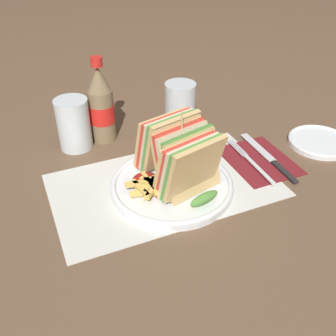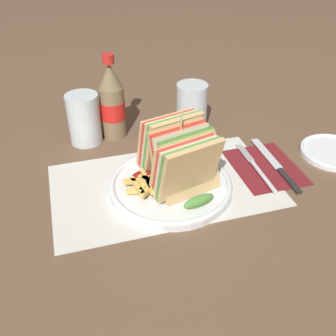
# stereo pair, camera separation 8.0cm
# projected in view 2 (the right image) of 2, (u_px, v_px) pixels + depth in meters

# --- Properties ---
(ground_plane) EXTENTS (4.00, 4.00, 0.00)m
(ground_plane) POSITION_uv_depth(u_px,v_px,m) (189.00, 195.00, 0.79)
(ground_plane) COLOR brown
(placemat) EXTENTS (0.46, 0.27, 0.00)m
(placemat) POSITION_uv_depth(u_px,v_px,m) (164.00, 185.00, 0.82)
(placemat) COLOR silver
(placemat) RESTS_ON ground_plane
(plate_main) EXTENTS (0.25, 0.25, 0.02)m
(plate_main) POSITION_uv_depth(u_px,v_px,m) (171.00, 185.00, 0.80)
(plate_main) COLOR white
(plate_main) RESTS_ON ground_plane
(club_sandwich) EXTENTS (0.14, 0.22, 0.16)m
(club_sandwich) POSITION_uv_depth(u_px,v_px,m) (179.00, 156.00, 0.77)
(club_sandwich) COLOR tan
(club_sandwich) RESTS_ON plate_main
(fries_pile) EXTENTS (0.11, 0.08, 0.02)m
(fries_pile) POSITION_uv_depth(u_px,v_px,m) (148.00, 185.00, 0.77)
(fries_pile) COLOR #E0B756
(fries_pile) RESTS_ON plate_main
(ketchup_blob) EXTENTS (0.05, 0.04, 0.02)m
(ketchup_blob) POSITION_uv_depth(u_px,v_px,m) (144.00, 177.00, 0.79)
(ketchup_blob) COLOR maroon
(ketchup_blob) RESTS_ON plate_main
(napkin) EXTENTS (0.14, 0.17, 0.00)m
(napkin) POSITION_uv_depth(u_px,v_px,m) (265.00, 167.00, 0.87)
(napkin) COLOR maroon
(napkin) RESTS_ON ground_plane
(fork) EXTENTS (0.02, 0.19, 0.01)m
(fork) POSITION_uv_depth(u_px,v_px,m) (259.00, 171.00, 0.85)
(fork) COLOR silver
(fork) RESTS_ON napkin
(knife) EXTENTS (0.02, 0.21, 0.00)m
(knife) POSITION_uv_depth(u_px,v_px,m) (275.00, 164.00, 0.87)
(knife) COLOR black
(knife) RESTS_ON napkin
(coke_bottle_near) EXTENTS (0.06, 0.06, 0.21)m
(coke_bottle_near) POSITION_uv_depth(u_px,v_px,m) (112.00, 103.00, 0.94)
(coke_bottle_near) COLOR #7A6647
(coke_bottle_near) RESTS_ON ground_plane
(glass_near) EXTENTS (0.08, 0.08, 0.12)m
(glass_near) POSITION_uv_depth(u_px,v_px,m) (192.00, 111.00, 0.98)
(glass_near) COLOR silver
(glass_near) RESTS_ON ground_plane
(glass_far) EXTENTS (0.08, 0.08, 0.12)m
(glass_far) POSITION_uv_depth(u_px,v_px,m) (84.00, 119.00, 0.93)
(glass_far) COLOR silver
(glass_far) RESTS_ON ground_plane
(side_saucer) EXTENTS (0.15, 0.15, 0.01)m
(side_saucer) POSITION_uv_depth(u_px,v_px,m) (333.00, 152.00, 0.91)
(side_saucer) COLOR white
(side_saucer) RESTS_ON ground_plane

